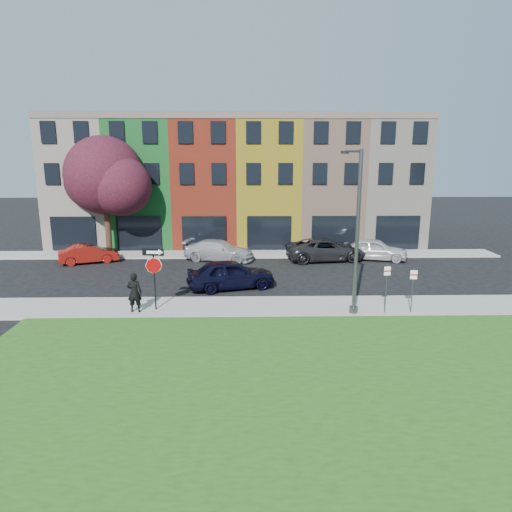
{
  "coord_description": "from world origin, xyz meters",
  "views": [
    {
      "loc": [
        -1.71,
        -18.58,
        7.6
      ],
      "look_at": [
        -1.25,
        4.0,
        2.43
      ],
      "focal_mm": 32.0,
      "sensor_mm": 36.0,
      "label": 1
    }
  ],
  "objects_px": {
    "sedan_near": "(231,274)",
    "stop_sign": "(154,266)",
    "man": "(134,292)",
    "street_lamp": "(356,232)"
  },
  "relations": [
    {
      "from": "stop_sign",
      "to": "sedan_near",
      "type": "height_order",
      "value": "stop_sign"
    },
    {
      "from": "street_lamp",
      "to": "sedan_near",
      "type": "bearing_deg",
      "value": 136.45
    },
    {
      "from": "sedan_near",
      "to": "street_lamp",
      "type": "height_order",
      "value": "street_lamp"
    },
    {
      "from": "man",
      "to": "street_lamp",
      "type": "bearing_deg",
      "value": -179.27
    },
    {
      "from": "sedan_near",
      "to": "stop_sign",
      "type": "bearing_deg",
      "value": 122.36
    },
    {
      "from": "stop_sign",
      "to": "man",
      "type": "distance_m",
      "value": 1.53
    },
    {
      "from": "stop_sign",
      "to": "sedan_near",
      "type": "xyz_separation_m",
      "value": [
        3.52,
        3.82,
        -1.43
      ]
    },
    {
      "from": "man",
      "to": "street_lamp",
      "type": "distance_m",
      "value": 10.78
    },
    {
      "from": "stop_sign",
      "to": "street_lamp",
      "type": "distance_m",
      "value": 9.64
    },
    {
      "from": "man",
      "to": "street_lamp",
      "type": "relative_size",
      "value": 0.25
    }
  ]
}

